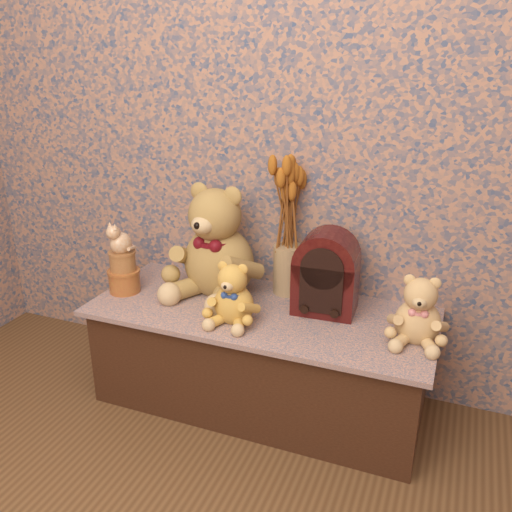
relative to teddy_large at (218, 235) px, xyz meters
The scene contains 10 objects.
display_shelf 0.52m from the teddy_large, 24.92° to the right, with size 1.33×0.56×0.42m, color #3B5379.
teddy_large is the anchor object (origin of this frame).
teddy_medium 0.30m from the teddy_large, 53.66° to the right, with size 0.20×0.24×0.25m, color gold, non-canonical shape.
teddy_small 0.83m from the teddy_large, ahead, with size 0.21×0.25×0.26m, color tan, non-canonical shape.
cathedral_radio 0.46m from the teddy_large, ahead, with size 0.23×0.17×0.32m, color #36090B, non-canonical shape.
ceramic_vase 0.32m from the teddy_large, 18.08° to the left, with size 0.12×0.12×0.20m, color tan.
dried_stalks 0.32m from the teddy_large, 18.08° to the left, with size 0.20×0.20×0.38m, color #AD5D1B, non-canonical shape.
biscuit_tin_lower 0.44m from the teddy_large, 157.10° to the right, with size 0.13×0.13×0.09m, color gold.
biscuit_tin_upper 0.41m from the teddy_large, 157.10° to the right, with size 0.11×0.11×0.08m, color tan.
cat_figurine 0.39m from the teddy_large, 157.10° to the right, with size 0.10×0.11×0.13m, color silver, non-canonical shape.
Camera 1 is at (0.68, -0.53, 1.36)m, focal length 37.97 mm.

